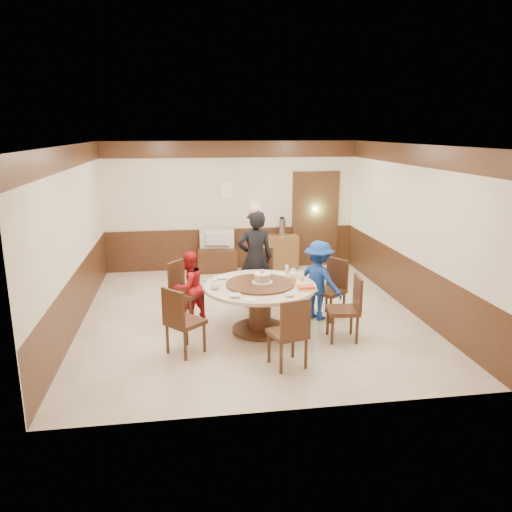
{
  "coord_description": "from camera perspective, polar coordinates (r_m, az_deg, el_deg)",
  "views": [
    {
      "loc": [
        -1.08,
        -7.84,
        3.02
      ],
      "look_at": [
        0.05,
        -0.33,
        1.1
      ],
      "focal_mm": 35.0,
      "sensor_mm": 36.0,
      "label": 1
    }
  ],
  "objects": [
    {
      "name": "tv_stand",
      "position": [
        10.97,
        -4.46,
        -0.47
      ],
      "size": [
        0.85,
        0.45,
        0.5
      ],
      "primitive_type": "cube",
      "color": "#3E2213",
      "rests_on": "ground"
    },
    {
      "name": "television",
      "position": [
        10.87,
        -4.51,
        1.9
      ],
      "size": [
        0.75,
        0.2,
        0.43
      ],
      "primitive_type": "imported",
      "rotation": [
        0.0,
        0.0,
        3.0
      ],
      "color": "#939396",
      "rests_on": "tv_stand"
    },
    {
      "name": "banquet_table",
      "position": [
        7.62,
        0.45,
        -4.87
      ],
      "size": [
        1.7,
        1.7,
        0.78
      ],
      "color": "#3E2213",
      "rests_on": "ground"
    },
    {
      "name": "saucer_near",
      "position": [
        6.9,
        -0.76,
        -4.96
      ],
      "size": [
        0.18,
        0.18,
        0.01
      ],
      "primitive_type": "cylinder",
      "color": "white",
      "rests_on": "banquet_table"
    },
    {
      "name": "person_standing",
      "position": [
        8.63,
        -0.11,
        -0.33
      ],
      "size": [
        0.65,
        0.45,
        1.71
      ],
      "primitive_type": "imported",
      "rotation": [
        0.0,
        0.0,
        3.21
      ],
      "color": "black",
      "rests_on": "ground"
    },
    {
      "name": "person_blue",
      "position": [
        8.16,
        7.17,
        -2.78
      ],
      "size": [
        0.92,
        0.96,
        1.31
      ],
      "primitive_type": "imported",
      "rotation": [
        0.0,
        0.0,
        2.28
      ],
      "color": "navy",
      "rests_on": "ground"
    },
    {
      "name": "saucer_far",
      "position": [
        8.1,
        3.05,
        -2.07
      ],
      "size": [
        0.18,
        0.18,
        0.01
      ],
      "primitive_type": "cylinder",
      "color": "white",
      "rests_on": "banquet_table"
    },
    {
      "name": "notice_right",
      "position": [
        11.03,
        0.01,
        6.01
      ],
      "size": [
        0.3,
        0.0,
        0.22
      ],
      "primitive_type": "cube",
      "color": "white",
      "rests_on": "room"
    },
    {
      "name": "room",
      "position": [
        8.17,
        -0.66,
        0.44
      ],
      "size": [
        6.0,
        6.04,
        2.84
      ],
      "color": "beige",
      "rests_on": "ground"
    },
    {
      "name": "chair_3",
      "position": [
        7.04,
        -8.18,
        -8.66
      ],
      "size": [
        0.62,
        0.62,
        0.97
      ],
      "rotation": [
        0.0,
        0.0,
        5.45
      ],
      "color": "#3E2213",
      "rests_on": "ground"
    },
    {
      "name": "side_cabinet",
      "position": [
        11.15,
        2.71,
        0.46
      ],
      "size": [
        0.8,
        0.4,
        0.75
      ],
      "primitive_type": "cube",
      "color": "brown",
      "rests_on": "ground"
    },
    {
      "name": "bowl_3",
      "position": [
        7.55,
        5.55,
        -3.21
      ],
      "size": [
        0.13,
        0.13,
        0.04
      ],
      "primitive_type": "imported",
      "color": "white",
      "rests_on": "banquet_table"
    },
    {
      "name": "thermos",
      "position": [
        11.04,
        3.01,
        3.31
      ],
      "size": [
        0.15,
        0.15,
        0.38
      ],
      "primitive_type": "cylinder",
      "color": "silver",
      "rests_on": "side_cabinet"
    },
    {
      "name": "bowl_1",
      "position": [
        7.05,
        3.86,
        -4.44
      ],
      "size": [
        0.14,
        0.14,
        0.04
      ],
      "primitive_type": "imported",
      "color": "white",
      "rests_on": "banquet_table"
    },
    {
      "name": "bowl_2",
      "position": [
        7.01,
        -2.4,
        -4.55
      ],
      "size": [
        0.16,
        0.16,
        0.04
      ],
      "primitive_type": "imported",
      "color": "white",
      "rests_on": "banquet_table"
    },
    {
      "name": "chair_5",
      "position": [
        7.52,
        10.01,
        -7.2
      ],
      "size": [
        0.49,
        0.48,
        0.97
      ],
      "rotation": [
        0.0,
        0.0,
        7.75
      ],
      "color": "#3E2213",
      "rests_on": "ground"
    },
    {
      "name": "bowl_0",
      "position": [
        7.85,
        -3.86,
        -2.5
      ],
      "size": [
        0.16,
        0.16,
        0.04
      ],
      "primitive_type": "imported",
      "color": "white",
      "rests_on": "banquet_table"
    },
    {
      "name": "shrimp_platter",
      "position": [
        7.34,
        5.74,
        -3.67
      ],
      "size": [
        0.3,
        0.2,
        0.06
      ],
      "color": "white",
      "rests_on": "banquet_table"
    },
    {
      "name": "chair_4",
      "position": [
        6.62,
        3.69,
        -10.06
      ],
      "size": [
        0.54,
        0.55,
        0.97
      ],
      "rotation": [
        0.0,
        0.0,
        6.55
      ],
      "color": "#3E2213",
      "rests_on": "ground"
    },
    {
      "name": "chair_0",
      "position": [
        8.35,
        8.4,
        -4.95
      ],
      "size": [
        0.62,
        0.61,
        0.97
      ],
      "rotation": [
        0.0,
        0.0,
        2.2
      ],
      "color": "#3E2213",
      "rests_on": "ground"
    },
    {
      "name": "birthday_cake",
      "position": [
        7.55,
        0.73,
        -2.5
      ],
      "size": [
        0.31,
        0.31,
        0.21
      ],
      "color": "white",
      "rests_on": "banquet_table"
    },
    {
      "name": "chair_2",
      "position": [
        8.24,
        -7.93,
        -5.2
      ],
      "size": [
        0.62,
        0.61,
        0.97
      ],
      "rotation": [
        0.0,
        0.0,
        4.09
      ],
      "color": "#3E2213",
      "rests_on": "ground"
    },
    {
      "name": "bottle_2",
      "position": [
        8.01,
        3.55,
        -1.7
      ],
      "size": [
        0.06,
        0.06,
        0.16
      ],
      "primitive_type": "cylinder",
      "color": "white",
      "rests_on": "banquet_table"
    },
    {
      "name": "teapot_left",
      "position": [
        7.36,
        -4.69,
        -3.33
      ],
      "size": [
        0.17,
        0.15,
        0.13
      ],
      "primitive_type": "ellipsoid",
      "color": "white",
      "rests_on": "banquet_table"
    },
    {
      "name": "chair_1",
      "position": [
        8.94,
        0.93,
        -3.49
      ],
      "size": [
        0.48,
        0.49,
        0.97
      ],
      "rotation": [
        0.0,
        0.0,
        3.23
      ],
      "color": "#3E2213",
      "rests_on": "ground"
    },
    {
      "name": "person_red",
      "position": [
        8.11,
        -7.66,
        -3.48
      ],
      "size": [
        0.71,
        0.69,
        1.15
      ],
      "primitive_type": "imported",
      "rotation": [
        0.0,
        0.0,
        3.79
      ],
      "color": "#AA161A",
      "rests_on": "ground"
    },
    {
      "name": "notice_left",
      "position": [
        10.92,
        -3.39,
        7.48
      ],
      "size": [
        0.25,
        0.0,
        0.35
      ],
      "primitive_type": "cube",
      "color": "white",
      "rests_on": "room"
    },
    {
      "name": "bottle_0",
      "position": [
        7.57,
        4.42,
        -2.68
      ],
      "size": [
        0.06,
        0.06,
        0.16
      ],
      "primitive_type": "cylinder",
      "color": "white",
      "rests_on": "banquet_table"
    },
    {
      "name": "teapot_right",
      "position": [
        7.91,
        4.27,
        -2.07
      ],
      "size": [
        0.17,
        0.15,
        0.13
      ],
      "primitive_type": "ellipsoid",
      "color": "white",
      "rests_on": "banquet_table"
    },
    {
      "name": "bottle_1",
      "position": [
        7.67,
        5.3,
        -2.47
      ],
      "size": [
        0.06,
        0.06,
        0.16
      ],
      "primitive_type": "cylinder",
      "color": "white",
      "rests_on": "banquet_table"
    }
  ]
}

